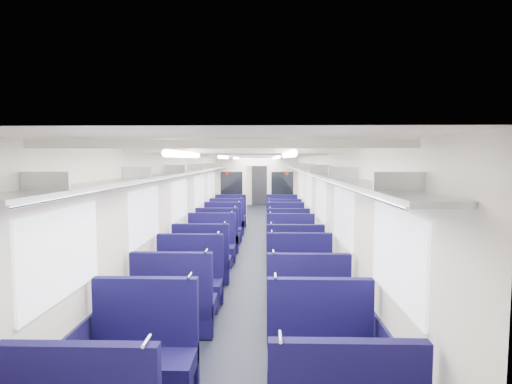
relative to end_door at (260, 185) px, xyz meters
The scene contains 31 objects.
floor 9.00m from the end_door, 90.00° to the right, with size 2.80×18.00×0.01m, color black.
ceiling 9.04m from the end_door, 90.00° to the right, with size 2.80×18.00×0.01m, color white.
wall_left 9.05m from the end_door, 98.90° to the right, with size 0.02×18.00×2.35m, color beige.
dado_left 9.07m from the end_door, 98.81° to the right, with size 0.03×17.90×0.70m, color #15123C.
wall_right 9.05m from the end_door, 81.10° to the right, with size 0.02×18.00×2.35m, color beige.
dado_right 9.07m from the end_door, 81.19° to the right, with size 0.03×17.90×0.70m, color #15123C.
wall_far 0.19m from the end_door, 90.00° to the left, with size 2.80×0.02×2.35m, color beige.
luggage_rack_left 9.07m from the end_door, 97.73° to the right, with size 0.36×17.40×0.18m.
luggage_rack_right 9.07m from the end_door, 82.27° to the right, with size 0.36×17.40×0.18m.
windows 9.41m from the end_door, 90.00° to the right, with size 2.78×15.60×0.75m.
ceiling_fittings 9.29m from the end_door, 90.00° to the right, with size 2.70×16.06×0.11m.
end_door is the anchor object (origin of this frame).
bulkhead 5.83m from the end_door, 90.00° to the right, with size 2.80×0.10×2.35m.
seat_2 16.16m from the end_door, 92.95° to the right, with size 1.00×0.55×1.12m.
seat_3 16.15m from the end_door, 87.05° to the right, with size 1.00×0.55×1.12m.
seat_4 14.84m from the end_door, 93.21° to the right, with size 1.00×0.55×1.12m.
seat_5 14.86m from the end_door, 86.80° to the right, with size 1.00×0.55×1.12m.
seat_6 13.90m from the end_door, 93.43° to the right, with size 1.00×0.55×1.12m.
seat_7 13.77m from the end_door, 86.54° to the right, with size 1.00×0.55×1.12m.
seat_8 12.67m from the end_door, 93.76° to the right, with size 1.00×0.55×1.12m.
seat_9 12.70m from the end_door, 86.25° to the right, with size 1.00×0.55×1.12m.
seat_10 11.48m from the end_door, 94.15° to the right, with size 1.00×0.55×1.12m.
seat_11 11.54m from the end_door, 85.87° to the right, with size 1.00×0.55×1.12m.
seat_12 10.32m from the end_door, 94.62° to the right, with size 1.00×0.55×1.12m.
seat_13 10.38m from the end_door, 85.41° to the right, with size 1.00×0.55×1.12m.
seat_14 9.29m from the end_door, 95.14° to the right, with size 1.00×0.55×1.12m.
seat_15 9.29m from the end_door, 84.86° to the right, with size 1.00×0.55×1.12m.
seat_16 7.99m from the end_door, 95.98° to the right, with size 1.00×0.55×1.12m.
seat_17 8.15m from the end_door, 84.14° to the right, with size 1.00×0.55×1.12m.
seat_18 6.98m from the end_door, 96.86° to the right, with size 1.00×0.55×1.12m.
seat_19 6.92m from the end_door, 83.09° to the right, with size 1.00×0.55×1.12m.
Camera 1 is at (0.32, -10.77, 2.20)m, focal length 28.29 mm.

